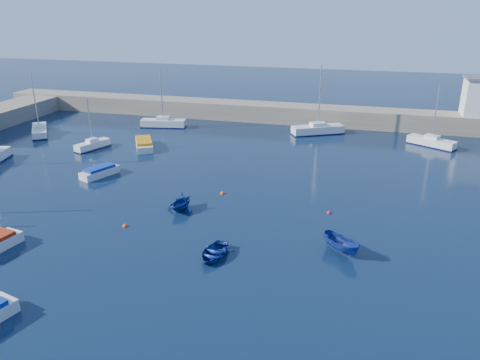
% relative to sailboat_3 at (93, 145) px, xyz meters
% --- Properties ---
extents(ground, '(220.00, 220.00, 0.00)m').
position_rel_sailboat_3_xyz_m(ground, '(20.97, -25.07, -0.54)').
color(ground, '#0C1C35').
rests_on(ground, ground).
extents(back_wall, '(96.00, 4.50, 2.60)m').
position_rel_sailboat_3_xyz_m(back_wall, '(20.97, 20.93, 0.76)').
color(back_wall, gray).
rests_on(back_wall, ground).
extents(sailboat_3, '(2.84, 4.88, 6.38)m').
position_rel_sailboat_3_xyz_m(sailboat_3, '(0.00, 0.00, 0.00)').
color(sailboat_3, silver).
rests_on(sailboat_3, ground).
extents(sailboat_4, '(5.49, 6.44, 8.66)m').
position_rel_sailboat_3_xyz_m(sailboat_4, '(-11.06, 4.32, 0.01)').
color(sailboat_4, silver).
rests_on(sailboat_4, ground).
extents(sailboat_5, '(6.79, 3.01, 8.68)m').
position_rel_sailboat_3_xyz_m(sailboat_5, '(4.06, 12.71, 0.09)').
color(sailboat_5, silver).
rests_on(sailboat_5, ground).
extents(sailboat_6, '(7.38, 5.31, 9.57)m').
position_rel_sailboat_3_xyz_m(sailboat_6, '(26.69, 14.85, 0.11)').
color(sailboat_6, silver).
rests_on(sailboat_6, ground).
extents(sailboat_7, '(6.01, 4.51, 7.95)m').
position_rel_sailboat_3_xyz_m(sailboat_7, '(41.54, 12.58, 0.04)').
color(sailboat_7, silver).
rests_on(sailboat_7, ground).
extents(motorboat_1, '(2.98, 4.51, 1.04)m').
position_rel_sailboat_3_xyz_m(motorboat_1, '(6.13, -8.53, -0.05)').
color(motorboat_1, silver).
rests_on(motorboat_1, ground).
extents(motorboat_2, '(4.40, 5.78, 1.14)m').
position_rel_sailboat_3_xyz_m(motorboat_2, '(6.08, 2.16, -0.01)').
color(motorboat_2, silver).
rests_on(motorboat_2, ground).
extents(dinghy_center, '(2.81, 3.67, 0.71)m').
position_rel_sailboat_3_xyz_m(dinghy_center, '(23.25, -21.59, -0.19)').
color(dinghy_center, navy).
rests_on(dinghy_center, ground).
extents(dinghy_left, '(3.16, 3.49, 1.61)m').
position_rel_sailboat_3_xyz_m(dinghy_left, '(17.87, -14.50, 0.26)').
color(dinghy_left, navy).
rests_on(dinghy_left, ground).
extents(dinghy_right, '(3.43, 3.17, 1.31)m').
position_rel_sailboat_3_xyz_m(dinghy_right, '(32.15, -18.54, 0.12)').
color(dinghy_right, navy).
rests_on(dinghy_right, ground).
extents(buoy_0, '(0.42, 0.42, 0.42)m').
position_rel_sailboat_3_xyz_m(buoy_0, '(14.58, -18.79, -0.54)').
color(buoy_0, '#FB400D').
rests_on(buoy_0, ground).
extents(buoy_1, '(0.40, 0.40, 0.40)m').
position_rel_sailboat_3_xyz_m(buoy_1, '(30.70, -11.72, -0.54)').
color(buoy_1, red).
rests_on(buoy_1, ground).
extents(buoy_3, '(0.44, 0.44, 0.44)m').
position_rel_sailboat_3_xyz_m(buoy_3, '(20.29, -9.88, -0.54)').
color(buoy_3, '#FB400D').
rests_on(buoy_3, ground).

